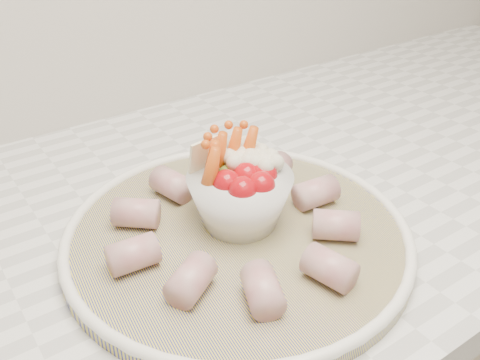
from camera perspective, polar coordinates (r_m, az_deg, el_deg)
serving_platter at (r=0.58m, az=-0.27°, el=-5.81°), size 0.41×0.41×0.02m
veggie_bowl at (r=0.57m, az=0.01°, el=-0.94°), size 0.11×0.11×0.10m
cured_meat_rolls at (r=0.57m, az=-0.35°, el=-4.20°), size 0.27×0.28×0.03m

